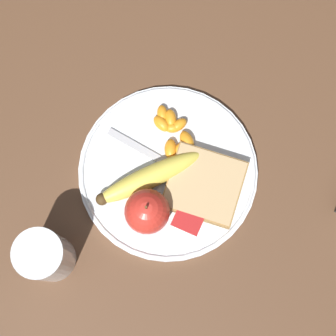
% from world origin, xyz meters
% --- Properties ---
extents(ground_plane, '(3.00, 3.00, 0.00)m').
position_xyz_m(ground_plane, '(0.00, 0.00, 0.00)').
color(ground_plane, brown).
extents(plate, '(0.29, 0.29, 0.01)m').
position_xyz_m(plate, '(0.00, 0.00, 0.01)').
color(plate, silver).
rests_on(plate, ground_plane).
extents(juice_glass, '(0.07, 0.07, 0.11)m').
position_xyz_m(juice_glass, '(0.11, 0.20, 0.05)').
color(juice_glass, silver).
rests_on(juice_glass, ground_plane).
extents(apple, '(0.07, 0.07, 0.08)m').
position_xyz_m(apple, '(0.00, 0.08, 0.05)').
color(apple, red).
rests_on(apple, plate).
extents(banana, '(0.14, 0.16, 0.04)m').
position_xyz_m(banana, '(0.02, 0.03, 0.03)').
color(banana, '#E0CC4C').
rests_on(banana, plate).
extents(bread_slice, '(0.13, 0.12, 0.02)m').
position_xyz_m(bread_slice, '(-0.06, 0.00, 0.02)').
color(bread_slice, olive).
rests_on(bread_slice, plate).
extents(fork, '(0.17, 0.04, 0.00)m').
position_xyz_m(fork, '(0.02, -0.01, 0.01)').
color(fork, '#B2B2B7').
rests_on(fork, plate).
extents(jam_packet, '(0.04, 0.04, 0.02)m').
position_xyz_m(jam_packet, '(-0.06, 0.06, 0.02)').
color(jam_packet, silver).
rests_on(jam_packet, plate).
extents(orange_segment_0, '(0.03, 0.03, 0.02)m').
position_xyz_m(orange_segment_0, '(0.05, -0.08, 0.02)').
color(orange_segment_0, orange).
rests_on(orange_segment_0, plate).
extents(orange_segment_1, '(0.03, 0.03, 0.01)m').
position_xyz_m(orange_segment_1, '(0.02, -0.07, 0.02)').
color(orange_segment_1, orange).
rests_on(orange_segment_1, plate).
extents(orange_segment_2, '(0.03, 0.04, 0.02)m').
position_xyz_m(orange_segment_2, '(0.01, -0.03, 0.02)').
color(orange_segment_2, orange).
rests_on(orange_segment_2, plate).
extents(orange_segment_3, '(0.03, 0.04, 0.02)m').
position_xyz_m(orange_segment_3, '(0.03, -0.08, 0.02)').
color(orange_segment_3, orange).
rests_on(orange_segment_3, plate).
extents(orange_segment_4, '(0.03, 0.03, 0.02)m').
position_xyz_m(orange_segment_4, '(0.01, -0.08, 0.02)').
color(orange_segment_4, orange).
rests_on(orange_segment_4, plate).
extents(orange_segment_5, '(0.02, 0.03, 0.02)m').
position_xyz_m(orange_segment_5, '(-0.00, -0.02, 0.02)').
color(orange_segment_5, orange).
rests_on(orange_segment_5, plate).
extents(orange_segment_6, '(0.04, 0.04, 0.02)m').
position_xyz_m(orange_segment_6, '(-0.01, -0.06, 0.02)').
color(orange_segment_6, orange).
rests_on(orange_segment_6, plate).
extents(orange_segment_7, '(0.03, 0.03, 0.02)m').
position_xyz_m(orange_segment_7, '(-0.01, -0.04, 0.02)').
color(orange_segment_7, orange).
rests_on(orange_segment_7, plate).
extents(orange_segment_8, '(0.04, 0.03, 0.02)m').
position_xyz_m(orange_segment_8, '(0.04, -0.07, 0.02)').
color(orange_segment_8, orange).
rests_on(orange_segment_8, plate).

